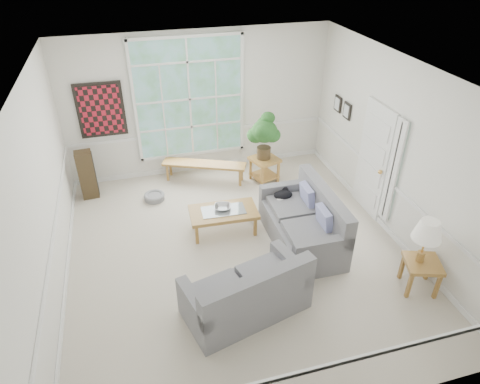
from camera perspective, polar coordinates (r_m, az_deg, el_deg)
The scene contains 24 objects.
floor at distance 7.28m, azimuth -0.34°, elevation -7.95°, with size 5.50×6.00×0.01m, color #BFB5A2.
ceiling at distance 5.80m, azimuth -0.44°, elevation 15.26°, with size 5.50×6.00×0.02m, color white.
wall_back at distance 9.06m, azimuth -5.45°, elevation 11.55°, with size 5.50×0.02×3.00m, color silver.
wall_front at distance 4.24m, azimuth 10.82°, elevation -17.75°, with size 5.50×0.02×3.00m, color silver.
wall_left at distance 6.38m, azimuth -24.97°, elevation -1.19°, with size 0.02×6.00×3.00m, color silver.
wall_right at distance 7.52m, azimuth 20.37°, elevation 5.00°, with size 0.02×6.00×3.00m, color silver.
window_back at distance 8.95m, azimuth -6.74°, elevation 12.21°, with size 2.30×0.08×2.40m, color white.
entry_door at distance 8.13m, azimuth 17.28°, elevation 4.10°, with size 0.08×0.90×2.10m, color white.
door_sidelight at distance 7.63m, azimuth 19.75°, elevation 2.55°, with size 0.08×0.26×1.90m, color white.
wall_art at distance 8.88m, azimuth -18.06°, elevation 10.34°, with size 0.90×0.06×1.10m, color maroon.
wall_frame_near at distance 8.81m, azimuth 14.03°, elevation 10.45°, with size 0.04×0.26×0.32m, color black.
wall_frame_far at distance 9.14m, azimuth 12.87°, elevation 11.40°, with size 0.04×0.26×0.32m, color black.
loveseat_right at distance 7.25m, azimuth 8.29°, elevation -3.52°, with size 0.95×1.84×1.00m, color slate.
loveseat_front at distance 6.03m, azimuth 0.74°, elevation -12.41°, with size 1.70×0.88×0.92m, color slate.
coffee_table at distance 7.60m, azimuth -2.19°, elevation -3.86°, with size 1.18×0.64×0.44m, color olive.
pewter_bowl at distance 7.48m, azimuth -2.34°, elevation -2.02°, with size 0.35×0.35×0.09m, color gray.
window_bench at distance 9.12m, azimuth -4.76°, elevation 2.70°, with size 1.76×0.34×0.41m, color olive.
end_table at distance 9.08m, azimuth 3.26°, elevation 3.04°, with size 0.53×0.53×0.53m, color olive.
houseplant at distance 8.74m, azimuth 3.25°, elevation 7.41°, with size 0.57×0.57×0.98m, color #235620, non-canonical shape.
side_table at distance 7.02m, azimuth 22.82°, elevation -10.16°, with size 0.50×0.50×0.51m, color olive.
table_lamp at distance 6.65m, azimuth 23.43°, elevation -6.08°, with size 0.41×0.41×0.71m, color white, non-canonical shape.
pet_bed at distance 8.69m, azimuth -11.35°, elevation -0.61°, with size 0.42×0.42×0.12m, color slate.
floor_speaker at distance 8.91m, azimuth -19.74°, elevation 2.19°, with size 0.31×0.25×1.00m, color #3B2D1A.
cat at distance 7.65m, azimuth 5.78°, elevation -0.34°, with size 0.34×0.24×0.16m, color black.
Camera 1 is at (-1.44, -5.35, 4.72)m, focal length 32.00 mm.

